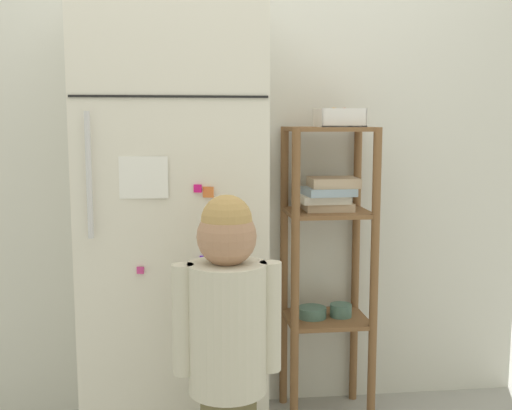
# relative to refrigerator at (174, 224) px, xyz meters

# --- Properties ---
(kitchen_wall_back) EXTENTS (2.74, 0.03, 2.33)m
(kitchen_wall_back) POSITION_rel_refrigerator_xyz_m (0.28, 0.33, 0.25)
(kitchen_wall_back) COLOR silver
(kitchen_wall_back) RESTS_ON ground
(refrigerator) EXTENTS (0.69, 0.64, 1.83)m
(refrigerator) POSITION_rel_refrigerator_xyz_m (0.00, 0.00, 0.00)
(refrigerator) COLOR silver
(refrigerator) RESTS_ON ground
(child_standing) EXTENTS (0.35, 0.26, 1.10)m
(child_standing) POSITION_rel_refrigerator_xyz_m (0.18, -0.55, -0.25)
(child_standing) COLOR brown
(child_standing) RESTS_ON ground
(pantry_shelf_unit) EXTENTS (0.37, 0.32, 1.30)m
(pantry_shelf_unit) POSITION_rel_refrigerator_xyz_m (0.67, 0.14, -0.10)
(pantry_shelf_unit) COLOR brown
(pantry_shelf_unit) RESTS_ON ground
(fruit_bin) EXTENTS (0.19, 0.18, 0.08)m
(fruit_bin) POSITION_rel_refrigerator_xyz_m (0.71, 0.12, 0.42)
(fruit_bin) COLOR white
(fruit_bin) RESTS_ON pantry_shelf_unit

